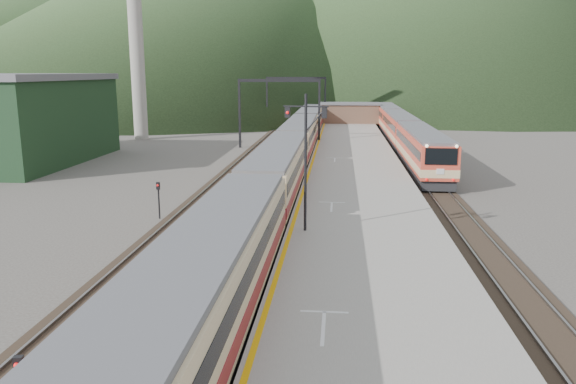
# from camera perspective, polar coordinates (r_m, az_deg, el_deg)

# --- Properties ---
(track_main) EXTENTS (2.60, 200.00, 0.23)m
(track_main) POSITION_cam_1_polar(r_m,az_deg,el_deg) (51.10, 0.48, 2.30)
(track_main) COLOR black
(track_main) RESTS_ON ground
(track_far) EXTENTS (2.60, 200.00, 0.23)m
(track_far) POSITION_cam_1_polar(r_m,az_deg,el_deg) (51.75, -5.05, 2.38)
(track_far) COLOR black
(track_far) RESTS_ON ground
(track_second) EXTENTS (2.60, 200.00, 0.23)m
(track_second) POSITION_cam_1_polar(r_m,az_deg,el_deg) (51.45, 13.36, 2.03)
(track_second) COLOR black
(track_second) RESTS_ON ground
(platform) EXTENTS (8.00, 100.00, 1.00)m
(platform) POSITION_cam_1_polar(r_m,az_deg,el_deg) (48.91, 6.84, 2.28)
(platform) COLOR gray
(platform) RESTS_ON ground
(gantry_near) EXTENTS (9.55, 0.25, 8.00)m
(gantry_near) POSITION_cam_1_polar(r_m,az_deg,el_deg) (65.63, -0.91, 9.33)
(gantry_near) COLOR black
(gantry_near) RESTS_ON ground
(gantry_far) EXTENTS (9.55, 0.25, 8.00)m
(gantry_far) POSITION_cam_1_polar(r_m,az_deg,el_deg) (90.51, 0.81, 10.10)
(gantry_far) COLOR black
(gantry_far) RESTS_ON ground
(warehouse) EXTENTS (14.50, 20.50, 8.60)m
(warehouse) POSITION_cam_1_polar(r_m,az_deg,el_deg) (61.47, -26.53, 6.69)
(warehouse) COLOR #173319
(warehouse) RESTS_ON ground
(smokestack) EXTENTS (1.80, 1.80, 30.00)m
(smokestack) POSITION_cam_1_polar(r_m,az_deg,el_deg) (77.03, -15.26, 16.35)
(smokestack) COLOR #9E998E
(smokestack) RESTS_ON ground
(station_shed) EXTENTS (9.40, 4.40, 3.10)m
(station_shed) POSITION_cam_1_polar(r_m,az_deg,el_deg) (88.41, 6.23, 8.03)
(station_shed) COLOR brown
(station_shed) RESTS_ON platform
(hill_a) EXTENTS (180.00, 180.00, 60.00)m
(hill_a) POSITION_cam_1_polar(r_m,az_deg,el_deg) (206.09, -7.51, 17.95)
(hill_a) COLOR #2C4222
(hill_a) RESTS_ON ground
(hill_d) EXTENTS (200.00, 200.00, 55.00)m
(hill_d) POSITION_cam_1_polar(r_m,az_deg,el_deg) (279.93, -21.88, 15.13)
(hill_d) COLOR #2C4222
(hill_d) RESTS_ON ground
(main_train) EXTENTS (3.00, 82.23, 3.66)m
(main_train) POSITION_cam_1_polar(r_m,az_deg,el_deg) (49.25, 0.33, 4.27)
(main_train) COLOR #DDBE89
(main_train) RESTS_ON track_main
(second_train) EXTENTS (2.79, 57.31, 3.41)m
(second_train) POSITION_cam_1_polar(r_m,az_deg,el_deg) (70.15, 11.29, 6.29)
(second_train) COLOR #D64732
(second_train) RESTS_ON track_second
(signal_mast) EXTENTS (2.19, 0.44, 6.77)m
(signal_mast) POSITION_cam_1_polar(r_m,az_deg,el_deg) (27.39, 1.80, 4.44)
(signal_mast) COLOR black
(signal_mast) RESTS_ON platform
(short_signal_b) EXTENTS (0.25, 0.21, 2.27)m
(short_signal_b) POSITION_cam_1_polar(r_m,az_deg,el_deg) (40.88, -4.59, 1.76)
(short_signal_b) COLOR black
(short_signal_b) RESTS_ON ground
(short_signal_c) EXTENTS (0.24, 0.19, 2.27)m
(short_signal_c) POSITION_cam_1_polar(r_m,az_deg,el_deg) (34.88, -13.01, -0.32)
(short_signal_c) COLOR black
(short_signal_c) RESTS_ON ground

